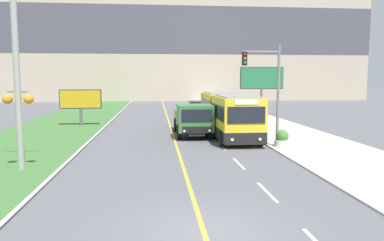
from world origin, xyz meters
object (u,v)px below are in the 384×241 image
(billboard_large, at_px, (262,80))
(planter_round_second, at_px, (258,127))
(dump_truck, at_px, (194,120))
(billboard_small, at_px, (81,100))
(planter_round_near, at_px, (282,139))
(city_bus, at_px, (227,114))
(utility_pole_near, at_px, (16,68))
(traffic_light_mast, at_px, (268,83))
(planter_round_third, at_px, (243,120))
(planter_round_far, at_px, (231,114))
(car_distant, at_px, (196,107))

(billboard_large, relative_size, planter_round_second, 5.21)
(dump_truck, xyz_separation_m, billboard_small, (-9.22, 7.21, 1.05))
(planter_round_near, bearing_deg, planter_round_second, 89.45)
(city_bus, bearing_deg, billboard_large, 63.98)
(utility_pole_near, xyz_separation_m, planter_round_second, (13.63, 9.61, -4.03))
(city_bus, distance_m, traffic_light_mast, 5.85)
(billboard_large, bearing_deg, billboard_small, -162.02)
(dump_truck, bearing_deg, traffic_light_mast, -50.33)
(utility_pole_near, bearing_deg, billboard_small, 91.66)
(dump_truck, height_order, traffic_light_mast, traffic_light_mast)
(utility_pole_near, relative_size, billboard_large, 1.79)
(planter_round_third, bearing_deg, billboard_small, 175.15)
(city_bus, height_order, dump_truck, city_bus)
(utility_pole_near, bearing_deg, planter_round_near, 17.10)
(dump_truck, xyz_separation_m, planter_round_near, (4.83, -4.86, -0.68))
(utility_pole_near, distance_m, billboard_small, 16.42)
(traffic_light_mast, distance_m, planter_round_far, 16.55)
(planter_round_near, bearing_deg, planter_round_far, 89.34)
(dump_truck, bearing_deg, utility_pole_near, -134.09)
(planter_round_far, bearing_deg, traffic_light_mast, -93.88)
(planter_round_near, xyz_separation_m, planter_round_second, (0.05, 5.43, 0.01))
(city_bus, xyz_separation_m, dump_truck, (-2.53, -0.47, -0.34))
(traffic_light_mast, xyz_separation_m, planter_round_third, (1.06, 10.73, -3.35))
(traffic_light_mast, height_order, planter_round_third, traffic_light_mast)
(planter_round_near, bearing_deg, billboard_small, 139.32)
(traffic_light_mast, relative_size, planter_round_third, 6.28)
(car_distant, bearing_deg, utility_pole_near, -111.56)
(city_bus, relative_size, planter_round_second, 11.18)
(planter_round_second, xyz_separation_m, planter_round_third, (0.10, 5.43, -0.03))
(billboard_large, xyz_separation_m, planter_round_second, (-3.78, -12.44, -3.49))
(car_distant, height_order, planter_round_second, car_distant)
(dump_truck, relative_size, billboard_small, 1.89)
(planter_round_near, bearing_deg, utility_pole_near, -162.90)
(dump_truck, height_order, planter_round_near, dump_truck)
(utility_pole_near, xyz_separation_m, planter_round_near, (13.57, 4.18, -4.04))
(car_distant, xyz_separation_m, traffic_light_mast, (1.74, -23.32, 3.17))
(city_bus, xyz_separation_m, utility_pole_near, (-11.28, -9.50, 3.02))
(city_bus, distance_m, billboard_large, 14.18)
(city_bus, xyz_separation_m, planter_round_second, (2.35, 0.11, -1.01))
(utility_pole_near, height_order, planter_round_near, utility_pole_near)
(dump_truck, bearing_deg, planter_round_far, 66.35)
(planter_round_near, distance_m, planter_round_third, 10.87)
(planter_round_near, height_order, planter_round_third, planter_round_near)
(traffic_light_mast, xyz_separation_m, billboard_large, (4.74, 17.74, 0.16))
(car_distant, relative_size, traffic_light_mast, 0.71)
(traffic_light_mast, bearing_deg, planter_round_near, -8.46)
(billboard_small, height_order, planter_round_far, billboard_small)
(dump_truck, relative_size, planter_round_near, 6.79)
(traffic_light_mast, xyz_separation_m, planter_round_far, (1.10, 16.17, -3.35))
(billboard_large, distance_m, planter_round_third, 8.66)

